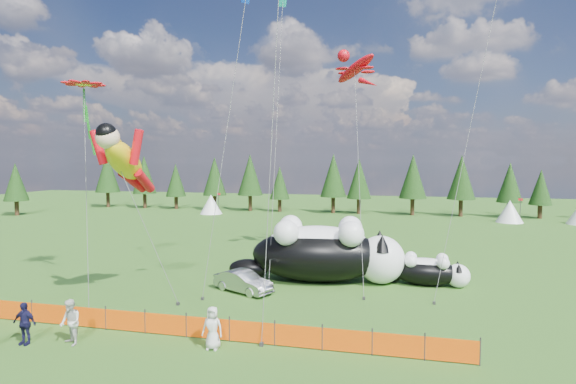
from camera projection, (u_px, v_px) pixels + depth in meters
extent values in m
plane|color=#0E390A|center=(232.00, 316.00, 22.33)|extent=(160.00, 160.00, 0.00)
cylinder|color=#262626|center=(32.00, 311.00, 21.42)|extent=(0.06, 0.06, 1.10)
cylinder|color=#262626|center=(68.00, 314.00, 20.97)|extent=(0.06, 0.06, 1.10)
cylinder|color=#262626|center=(106.00, 318.00, 20.51)|extent=(0.06, 0.06, 1.10)
cylinder|color=#262626|center=(145.00, 321.00, 20.06)|extent=(0.06, 0.06, 1.10)
cylinder|color=#262626|center=(186.00, 325.00, 19.60)|extent=(0.06, 0.06, 1.10)
cylinder|color=#262626|center=(229.00, 329.00, 19.15)|extent=(0.06, 0.06, 1.10)
cylinder|color=#262626|center=(275.00, 333.00, 18.69)|extent=(0.06, 0.06, 1.10)
cylinder|color=#262626|center=(322.00, 337.00, 18.24)|extent=(0.06, 0.06, 1.10)
cylinder|color=#262626|center=(372.00, 342.00, 17.78)|extent=(0.06, 0.06, 1.10)
cylinder|color=#262626|center=(425.00, 347.00, 17.33)|extent=(0.06, 0.06, 1.10)
cylinder|color=#262626|center=(480.00, 352.00, 16.87)|extent=(0.06, 0.06, 1.10)
cube|color=#F84F05|center=(15.00, 310.00, 21.65)|extent=(2.00, 0.04, 0.90)
cube|color=#F84F05|center=(50.00, 314.00, 21.20)|extent=(2.00, 0.04, 0.90)
cube|color=#F84F05|center=(87.00, 317.00, 20.74)|extent=(2.00, 0.04, 0.90)
cube|color=#F84F05|center=(125.00, 321.00, 20.29)|extent=(2.00, 0.04, 0.90)
cube|color=#F84F05|center=(166.00, 324.00, 19.83)|extent=(2.00, 0.04, 0.90)
cube|color=#F84F05|center=(208.00, 328.00, 19.38)|extent=(2.00, 0.04, 0.90)
cube|color=#F84F05|center=(252.00, 332.00, 18.92)|extent=(2.00, 0.04, 0.90)
cube|color=#F84F05|center=(298.00, 336.00, 18.47)|extent=(2.00, 0.04, 0.90)
cube|color=#F84F05|center=(347.00, 341.00, 18.01)|extent=(2.00, 0.04, 0.90)
cube|color=#F84F05|center=(398.00, 345.00, 17.56)|extent=(2.00, 0.04, 0.90)
cube|color=#F84F05|center=(452.00, 350.00, 17.10)|extent=(2.00, 0.04, 0.90)
ellipsoid|color=black|center=(318.00, 255.00, 28.67)|extent=(8.87, 4.89, 3.39)
ellipsoid|color=white|center=(318.00, 242.00, 28.61)|extent=(6.69, 3.53, 2.07)
sphere|color=white|center=(381.00, 260.00, 28.22)|extent=(3.02, 3.02, 3.02)
sphere|color=#CD5068|center=(401.00, 260.00, 28.07)|extent=(0.42, 0.42, 0.42)
ellipsoid|color=black|center=(248.00, 269.00, 29.27)|extent=(2.77, 1.61, 1.32)
cone|color=black|center=(382.00, 243.00, 27.24)|extent=(1.06, 1.06, 1.06)
cone|color=black|center=(380.00, 238.00, 29.03)|extent=(1.06, 1.06, 1.06)
sphere|color=white|center=(350.00, 228.00, 29.53)|extent=(1.58, 1.58, 1.58)
sphere|color=white|center=(351.00, 234.00, 27.10)|extent=(1.58, 1.58, 1.58)
sphere|color=white|center=(291.00, 227.00, 29.99)|extent=(1.58, 1.58, 1.58)
sphere|color=white|center=(286.00, 233.00, 27.57)|extent=(1.58, 1.58, 1.58)
ellipsoid|color=black|center=(426.00, 272.00, 27.83)|extent=(4.12, 2.06, 1.62)
ellipsoid|color=white|center=(426.00, 266.00, 27.80)|extent=(3.11, 1.48, 0.99)
sphere|color=white|center=(458.00, 276.00, 27.32)|extent=(1.44, 1.44, 1.44)
sphere|color=#CD5068|center=(469.00, 276.00, 27.16)|extent=(0.20, 0.20, 0.20)
ellipsoid|color=black|center=(390.00, 278.00, 28.44)|extent=(1.28, 0.68, 0.63)
cone|color=black|center=(459.00, 268.00, 26.87)|extent=(0.50, 0.50, 0.50)
cone|color=black|center=(458.00, 265.00, 27.70)|extent=(0.50, 0.50, 0.50)
sphere|color=white|center=(442.00, 259.00, 28.07)|extent=(0.76, 0.76, 0.76)
sphere|color=white|center=(443.00, 263.00, 26.95)|extent=(0.76, 0.76, 0.76)
sphere|color=white|center=(411.00, 257.00, 28.58)|extent=(0.76, 0.76, 0.76)
sphere|color=white|center=(411.00, 261.00, 27.45)|extent=(0.76, 0.76, 0.76)
imported|color=#A7A7AC|center=(243.00, 282.00, 26.37)|extent=(4.00, 2.83, 1.25)
imported|color=silver|center=(70.00, 322.00, 18.77)|extent=(1.09, 0.95, 1.92)
imported|color=#141336|center=(24.00, 323.00, 18.85)|extent=(1.07, 0.56, 1.80)
imported|color=silver|center=(212.00, 328.00, 18.37)|extent=(0.88, 0.59, 1.77)
cylinder|color=#595959|center=(151.00, 232.00, 23.85)|extent=(0.03, 0.03, 8.05)
cube|color=#262626|center=(178.00, 304.00, 24.01)|extent=(0.15, 0.15, 0.16)
cylinder|color=#595959|center=(359.00, 165.00, 29.47)|extent=(0.03, 0.03, 17.71)
cube|color=#262626|center=(364.00, 298.00, 24.94)|extent=(0.15, 0.15, 0.16)
cylinder|color=#595959|center=(86.00, 189.00, 24.06)|extent=(0.03, 0.03, 13.56)
cube|color=#262626|center=(89.00, 319.00, 21.67)|extent=(0.15, 0.15, 0.16)
cube|color=#198C21|center=(85.00, 122.00, 26.60)|extent=(0.18, 0.18, 3.93)
cylinder|color=#595959|center=(225.00, 141.00, 25.83)|extent=(0.03, 0.03, 17.77)
cube|color=#262626|center=(203.00, 299.00, 24.89)|extent=(0.15, 0.15, 0.16)
cylinder|color=#595959|center=(473.00, 115.00, 25.91)|extent=(0.03, 0.03, 21.74)
cube|color=#262626|center=(434.00, 303.00, 24.12)|extent=(0.15, 0.15, 0.16)
cylinder|color=#595959|center=(271.00, 146.00, 19.19)|extent=(0.03, 0.03, 16.54)
cube|color=#262626|center=(262.00, 344.00, 18.70)|extent=(0.15, 0.15, 0.16)
cylinder|color=#595959|center=(277.00, 128.00, 30.49)|extent=(0.03, 0.03, 21.30)
cube|color=#262626|center=(269.00, 287.00, 27.06)|extent=(0.15, 0.15, 0.16)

